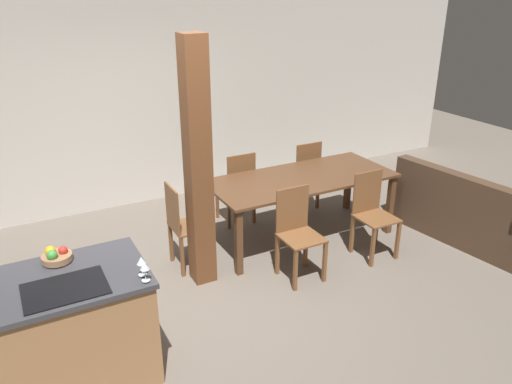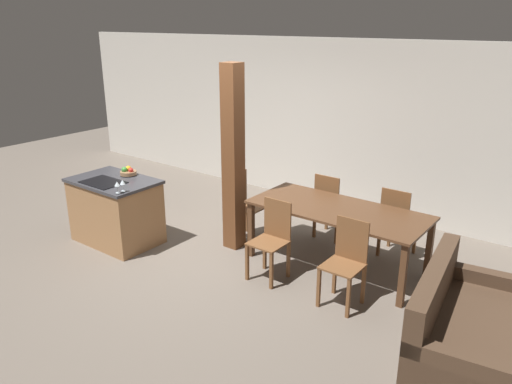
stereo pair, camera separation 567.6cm
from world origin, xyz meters
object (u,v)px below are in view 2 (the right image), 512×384
(wine_glass_middle, at_px, (123,183))
(dining_chair_near_right, at_px, (346,261))
(dining_table, at_px, (338,215))
(fruit_bowl, at_px, (128,172))
(couch, at_px, (464,332))
(wine_glass_near, at_px, (117,184))
(timber_post, at_px, (233,159))
(kitchen_island, at_px, (116,211))
(dining_chair_near_left, at_px, (272,238))
(dining_chair_far_left, at_px, (330,205))
(dining_chair_head_end, at_px, (244,204))
(dining_chair_far_right, at_px, (397,221))

(wine_glass_middle, xyz_separation_m, dining_chair_near_right, (2.77, 0.72, -0.53))
(dining_table, bearing_deg, fruit_bowl, -161.88)
(couch, bearing_deg, wine_glass_near, 90.64)
(wine_glass_middle, xyz_separation_m, timber_post, (0.89, 1.11, 0.21))
(kitchen_island, bearing_deg, wine_glass_near, -31.99)
(wine_glass_near, bearing_deg, timber_post, 53.29)
(kitchen_island, relative_size, fruit_bowl, 5.30)
(dining_chair_near_left, xyz_separation_m, couch, (2.30, -0.22, -0.22))
(dining_chair_far_left, relative_size, couch, 0.54)
(kitchen_island, distance_m, wine_glass_middle, 0.81)
(fruit_bowl, height_order, dining_chair_near_right, fruit_bowl)
(dining_table, xyz_separation_m, timber_post, (-1.40, -0.31, 0.55))
(wine_glass_middle, xyz_separation_m, dining_table, (2.28, 1.42, -0.34))
(fruit_bowl, distance_m, dining_table, 2.96)
(dining_chair_near_right, xyz_separation_m, timber_post, (-1.89, 0.39, 0.73))
(dining_chair_head_end, relative_size, timber_post, 0.39)
(dining_chair_near_right, bearing_deg, kitchen_island, -171.84)
(wine_glass_middle, relative_size, dining_chair_near_left, 0.16)
(dining_chair_near_right, bearing_deg, wine_glass_middle, -165.51)
(fruit_bowl, height_order, couch, fruit_bowl)
(wine_glass_middle, bearing_deg, dining_chair_far_right, 37.43)
(dining_table, bearing_deg, wine_glass_near, -146.65)
(dining_chair_far_right, bearing_deg, wine_glass_near, 38.49)
(wine_glass_near, relative_size, timber_post, 0.06)
(wine_glass_near, height_order, dining_chair_near_right, wine_glass_near)
(wine_glass_middle, bearing_deg, kitchen_island, 154.97)
(kitchen_island, bearing_deg, couch, 3.18)
(fruit_bowl, distance_m, dining_chair_far_left, 2.86)
(kitchen_island, relative_size, dining_chair_near_right, 1.25)
(dining_table, distance_m, couch, 2.07)
(kitchen_island, xyz_separation_m, couch, (4.62, 0.26, -0.17))
(dining_chair_far_left, bearing_deg, dining_chair_near_left, 90.00)
(dining_chair_near_right, distance_m, dining_chair_far_right, 1.41)
(wine_glass_middle, relative_size, dining_chair_near_right, 0.16)
(kitchen_island, xyz_separation_m, wine_glass_near, (0.52, -0.33, 0.57))
(dining_chair_near_right, bearing_deg, dining_chair_head_end, 160.22)
(dining_chair_head_end, xyz_separation_m, timber_post, (0.07, -0.31, 0.73))
(wine_glass_middle, xyz_separation_m, dining_chair_head_end, (0.82, 1.42, -0.53))
(kitchen_island, distance_m, dining_chair_far_left, 2.98)
(dining_chair_head_end, bearing_deg, wine_glass_middle, 150.05)
(dining_chair_near_right, bearing_deg, dining_chair_far_left, 124.90)
(wine_glass_middle, distance_m, timber_post, 1.43)
(wine_glass_near, height_order, dining_table, wine_glass_near)
(dining_chair_near_right, relative_size, dining_chair_far_left, 1.00)
(wine_glass_near, relative_size, dining_chair_near_right, 0.16)
(fruit_bowl, xyz_separation_m, dining_chair_head_end, (1.34, 0.92, -0.45))
(wine_glass_near, bearing_deg, dining_chair_near_right, 16.07)
(fruit_bowl, relative_size, dining_chair_far_left, 0.24)
(dining_chair_head_end, bearing_deg, dining_chair_far_right, -70.22)
(wine_glass_middle, distance_m, dining_chair_near_left, 2.00)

